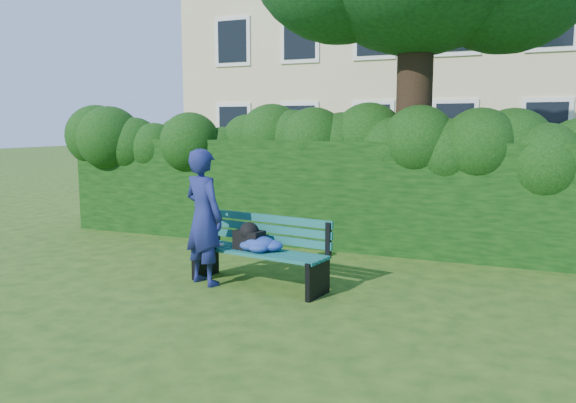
% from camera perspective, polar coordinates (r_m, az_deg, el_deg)
% --- Properties ---
extents(ground, '(80.00, 80.00, 0.00)m').
position_cam_1_polar(ground, '(7.84, -1.74, -7.44)').
color(ground, '#254915').
rests_on(ground, ground).
extents(apartment_building, '(16.00, 8.08, 12.00)m').
position_cam_1_polar(apartment_building, '(21.46, 14.94, 18.10)').
color(apartment_building, '#D3BB8D').
rests_on(apartment_building, ground).
extents(hedge, '(10.00, 1.00, 1.80)m').
position_cam_1_polar(hedge, '(9.68, 3.72, 0.88)').
color(hedge, black).
rests_on(hedge, ground).
extents(park_bench, '(1.92, 0.85, 0.89)m').
position_cam_1_polar(park_bench, '(7.24, -2.98, -4.68)').
color(park_bench, '#0F4D3F').
rests_on(park_bench, ground).
extents(man_reading, '(0.75, 0.62, 1.76)m').
position_cam_1_polar(man_reading, '(7.31, -8.56, -1.57)').
color(man_reading, navy).
rests_on(man_reading, ground).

